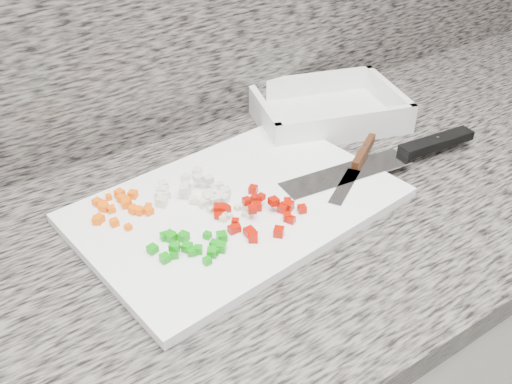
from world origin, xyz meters
The scene contains 10 objects.
countertop centered at (0.00, 1.44, 0.88)m, with size 3.96×0.64×0.04m, color #615D56.
cutting_board centered at (0.06, 1.47, 0.91)m, with size 0.47×0.31×0.02m, color white.
carrot_pile centered at (-0.09, 1.55, 0.92)m, with size 0.09×0.09×0.01m.
onion_pile centered at (0.01, 1.52, 0.92)m, with size 0.11×0.11×0.02m.
green_pepper_pile centered at (-0.05, 1.41, 0.92)m, with size 0.11×0.09×0.02m.
red_pepper_pile centered at (0.07, 1.42, 0.92)m, with size 0.12×0.12×0.02m.
garlic_pile centered at (0.03, 1.45, 0.92)m, with size 0.06×0.05×0.01m.
chef_knife centered at (0.37, 1.42, 0.92)m, with size 0.38×0.08×0.02m.
paring_knife centered at (0.29, 1.45, 0.92)m, with size 0.19×0.12×0.02m.
tray centered at (0.36, 1.62, 0.92)m, with size 0.32×0.27×0.06m.
Camera 1 is at (-0.31, 0.88, 1.42)m, focal length 40.00 mm.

